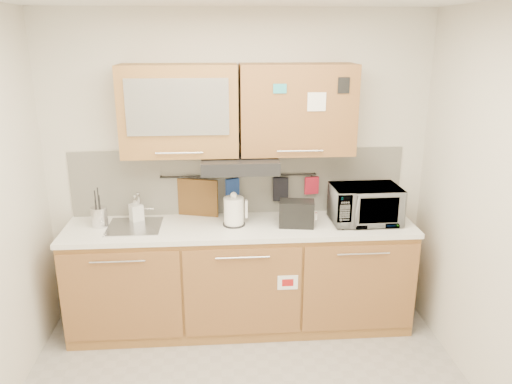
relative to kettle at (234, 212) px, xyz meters
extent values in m
plane|color=silver|center=(0.05, 0.31, 0.27)|extent=(3.20, 0.00, 3.20)
cube|color=#AB7A3C|center=(0.05, 0.01, -0.59)|extent=(2.80, 0.60, 0.88)
cube|color=black|center=(0.05, 0.01, -0.98)|extent=(2.80, 0.54, 0.10)
cube|color=olive|center=(-0.88, -0.30, -0.56)|extent=(0.91, 0.02, 0.74)
cylinder|color=silver|center=(-0.88, -0.33, -0.25)|extent=(0.41, 0.01, 0.01)
cube|color=olive|center=(0.05, -0.30, -0.56)|extent=(0.91, 0.02, 0.74)
cylinder|color=silver|center=(0.05, -0.33, -0.25)|extent=(0.41, 0.01, 0.01)
cube|color=olive|center=(0.98, -0.30, -0.56)|extent=(0.91, 0.02, 0.74)
cylinder|color=silver|center=(0.98, -0.33, -0.25)|extent=(0.41, 0.01, 0.01)
cube|color=white|center=(0.05, 0.00, -0.13)|extent=(2.82, 0.62, 0.04)
cube|color=silver|center=(0.05, 0.30, 0.17)|extent=(2.80, 0.02, 0.56)
cube|color=#AB7A3C|center=(-0.41, 0.13, 0.80)|extent=(0.90, 0.35, 0.70)
cube|color=silver|center=(-0.41, -0.05, 0.85)|extent=(0.76, 0.02, 0.42)
cube|color=olive|center=(0.51, 0.13, 0.80)|extent=(0.90, 0.35, 0.70)
cube|color=white|center=(0.63, -0.05, 0.88)|extent=(0.14, 0.00, 0.14)
cube|color=black|center=(0.05, 0.06, 0.39)|extent=(0.60, 0.46, 0.10)
cube|color=silver|center=(-0.80, 0.01, -0.12)|extent=(0.42, 0.40, 0.03)
cylinder|color=silver|center=(-0.78, 0.17, 0.01)|extent=(0.03, 0.03, 0.24)
cylinder|color=silver|center=(-0.78, 0.09, 0.11)|extent=(0.02, 0.18, 0.02)
cylinder|color=black|center=(0.05, 0.26, 0.23)|extent=(1.30, 0.02, 0.02)
cylinder|color=silver|center=(-1.08, 0.05, -0.03)|extent=(0.16, 0.16, 0.16)
cylinder|color=black|center=(-1.10, 0.06, 0.04)|extent=(0.01, 0.01, 0.30)
cylinder|color=black|center=(-1.06, 0.04, 0.02)|extent=(0.01, 0.01, 0.27)
cylinder|color=black|center=(-1.08, 0.07, 0.05)|extent=(0.01, 0.01, 0.32)
cylinder|color=black|center=(-1.09, 0.03, 0.01)|extent=(0.01, 0.01, 0.23)
cylinder|color=white|center=(0.00, 0.00, 0.00)|extent=(0.19, 0.19, 0.23)
sphere|color=white|center=(0.00, 0.00, 0.14)|extent=(0.05, 0.05, 0.05)
cube|color=white|center=(0.10, 0.02, 0.02)|extent=(0.03, 0.04, 0.15)
cylinder|color=black|center=(0.00, 0.00, -0.10)|extent=(0.18, 0.18, 0.01)
cube|color=black|center=(0.50, -0.06, -0.01)|extent=(0.30, 0.21, 0.21)
cube|color=black|center=(0.45, -0.05, 0.09)|extent=(0.10, 0.13, 0.01)
cube|color=black|center=(0.55, -0.07, 0.09)|extent=(0.10, 0.13, 0.01)
imported|color=#999999|center=(1.07, -0.01, 0.04)|extent=(0.56, 0.38, 0.30)
imported|color=#999999|center=(-0.80, 0.15, 0.00)|extent=(0.13, 0.13, 0.22)
cube|color=brown|center=(-0.30, 0.24, -0.01)|extent=(0.34, 0.12, 0.43)
cube|color=navy|center=(0.00, 0.24, 0.11)|extent=(0.12, 0.08, 0.20)
cube|color=black|center=(0.41, 0.24, 0.11)|extent=(0.13, 0.06, 0.20)
cube|color=#A8162B|center=(0.67, 0.24, 0.13)|extent=(0.12, 0.04, 0.15)
camera|label=1|loc=(-0.10, -3.77, 1.36)|focal=35.00mm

